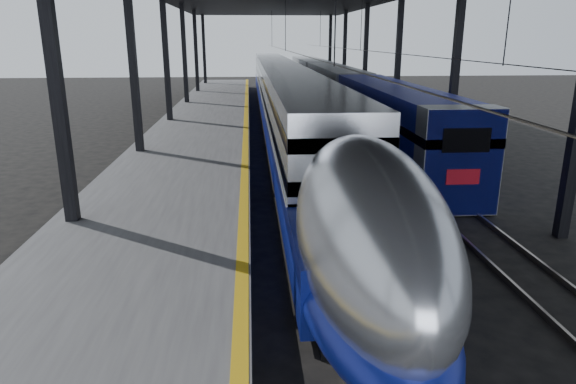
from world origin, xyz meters
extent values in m
plane|color=black|center=(0.00, 0.00, 0.00)|extent=(160.00, 160.00, 0.00)
cube|color=#4C4C4F|center=(-3.50, 20.00, 0.50)|extent=(6.00, 80.00, 1.00)
cube|color=gold|center=(-0.70, 20.00, 1.00)|extent=(0.30, 80.00, 0.01)
cube|color=slate|center=(1.28, 20.00, 0.08)|extent=(0.08, 80.00, 0.16)
cube|color=slate|center=(2.72, 20.00, 0.08)|extent=(0.08, 80.00, 0.16)
cube|color=slate|center=(6.28, 20.00, 0.08)|extent=(0.08, 80.00, 0.16)
cube|color=slate|center=(7.72, 20.00, 0.08)|extent=(0.08, 80.00, 0.16)
cube|color=black|center=(-5.80, 5.00, 4.50)|extent=(0.35, 0.35, 9.00)
cube|color=black|center=(-5.80, 15.00, 4.50)|extent=(0.35, 0.35, 9.00)
cube|color=black|center=(9.60, 15.00, 4.50)|extent=(0.35, 0.35, 9.00)
cube|color=black|center=(-5.80, 25.00, 4.50)|extent=(0.35, 0.35, 9.00)
cube|color=black|center=(9.60, 25.00, 4.50)|extent=(0.35, 0.35, 9.00)
cube|color=black|center=(-5.80, 35.00, 4.50)|extent=(0.35, 0.35, 9.00)
cube|color=black|center=(9.60, 35.00, 4.50)|extent=(0.35, 0.35, 9.00)
cube|color=black|center=(-5.80, 45.00, 4.50)|extent=(0.35, 0.35, 9.00)
cube|color=black|center=(9.60, 45.00, 4.50)|extent=(0.35, 0.35, 9.00)
cube|color=black|center=(-5.80, 55.00, 4.50)|extent=(0.35, 0.35, 9.00)
cube|color=black|center=(9.60, 55.00, 4.50)|extent=(0.35, 0.35, 9.00)
cylinder|color=slate|center=(2.00, 20.00, 5.50)|extent=(0.03, 74.00, 0.03)
cylinder|color=slate|center=(7.00, 20.00, 5.50)|extent=(0.03, 74.00, 0.03)
cube|color=#B6B8BD|center=(2.00, 31.65, 2.34)|extent=(2.95, 57.00, 4.07)
cube|color=navy|center=(2.00, 30.15, 1.07)|extent=(3.03, 62.00, 1.58)
cube|color=silver|center=(2.00, 31.65, 1.88)|extent=(3.05, 57.00, 0.10)
cube|color=black|center=(2.00, 31.65, 3.51)|extent=(2.99, 57.00, 0.43)
cube|color=black|center=(2.00, 31.65, 2.34)|extent=(2.99, 57.00, 0.43)
ellipsoid|color=#B6B8BD|center=(2.00, 0.15, 2.19)|extent=(2.95, 8.40, 4.07)
ellipsoid|color=navy|center=(2.00, 0.15, 1.02)|extent=(3.03, 8.40, 1.73)
ellipsoid|color=black|center=(2.00, -2.45, 3.00)|extent=(1.52, 2.20, 0.91)
cube|color=black|center=(2.00, 0.15, 0.20)|extent=(2.24, 2.60, 0.40)
cube|color=black|center=(2.00, 22.15, 0.20)|extent=(2.24, 2.60, 0.40)
cube|color=#161D93|center=(7.00, 16.00, 2.00)|extent=(2.81, 18.00, 3.81)
cube|color=gray|center=(7.00, 7.60, 2.00)|extent=(2.86, 1.20, 3.86)
cube|color=black|center=(7.00, 6.98, 2.86)|extent=(1.70, 0.06, 0.85)
cube|color=#B00D1B|center=(7.00, 6.98, 1.55)|extent=(1.20, 0.06, 0.55)
cube|color=gray|center=(7.00, 35.00, 2.00)|extent=(2.81, 18.00, 3.81)
cube|color=gray|center=(7.00, 54.00, 2.00)|extent=(2.81, 18.00, 3.81)
cube|color=black|center=(7.00, 10.00, 0.18)|extent=(2.20, 2.40, 0.36)
cube|color=black|center=(7.00, 32.00, 0.18)|extent=(2.20, 2.40, 0.36)
camera|label=1|loc=(-0.44, -9.95, 6.21)|focal=32.00mm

